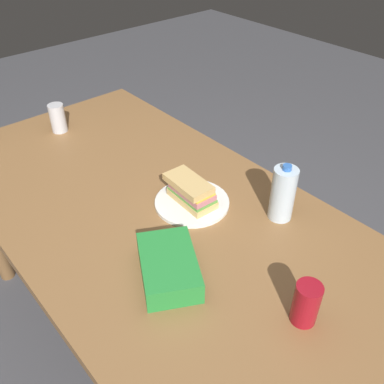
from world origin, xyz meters
The scene contains 8 objects.
ground_plane centered at (0.00, 0.00, 0.00)m, with size 8.00×8.00×0.00m, color #4C4C51.
dining_table centered at (0.00, 0.00, 0.67)m, with size 1.83×0.92×0.75m.
paper_plate centered at (-0.05, -0.11, 0.76)m, with size 0.25×0.25×0.01m, color white.
sandwich centered at (-0.04, -0.11, 0.81)m, with size 0.19×0.10×0.08m.
soda_can_red centered at (-0.58, -0.02, 0.81)m, with size 0.07×0.07×0.12m, color maroon.
chip_bag centered at (-0.24, 0.15, 0.79)m, with size 0.23×0.15×0.07m, color #268C38.
water_bottle_tall centered at (-0.28, -0.28, 0.85)m, with size 0.08×0.08×0.20m.
soda_can_silver centered at (0.71, -0.01, 0.81)m, with size 0.07×0.07×0.12m, color silver.
Camera 1 is at (-0.88, 0.61, 1.65)m, focal length 39.17 mm.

